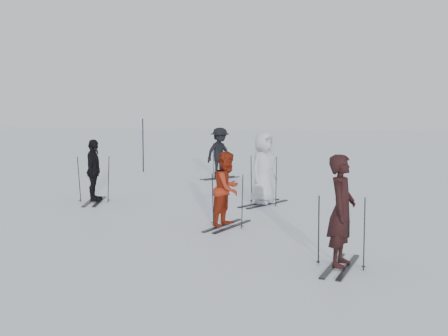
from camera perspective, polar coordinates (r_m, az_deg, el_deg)
name	(u,v)px	position (r m, az deg, el deg)	size (l,w,h in m)	color
ground	(215,213)	(13.64, -0.93, -4.60)	(120.00, 120.00, 0.00)	silver
skier_near_dark	(342,212)	(9.05, 11.85, -4.42)	(0.64, 0.42, 1.77)	black
skier_red	(227,190)	(11.96, 0.34, -2.25)	(0.77, 0.60, 1.58)	maroon
skier_grey	(264,169)	(14.83, 4.04, -0.09)	(0.92, 0.60, 1.89)	#B3BABD
skier_uphill_left	(94,171)	(15.56, -13.10, -0.34)	(0.98, 0.41, 1.68)	black
skier_uphill_far	(220,154)	(20.42, -0.42, 1.48)	(1.18, 0.68, 1.83)	black
skis_near_dark	(341,231)	(9.11, 11.82, -6.25)	(0.85, 1.61, 1.18)	black
skis_red	(227,199)	(11.99, 0.34, -3.21)	(0.86, 1.62, 1.18)	black
skis_grey	(264,179)	(14.86, 4.04, -1.17)	(0.96, 1.81, 1.32)	black
skis_uphill_left	(94,179)	(15.58, -13.09, -1.05)	(0.93, 1.76, 1.29)	black
skis_uphill_far	(220,162)	(20.44, -0.42, 0.63)	(0.89, 1.67, 1.22)	black
piste_marker	(143,145)	(22.86, -8.23, 2.30)	(0.05, 0.05, 2.15)	black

